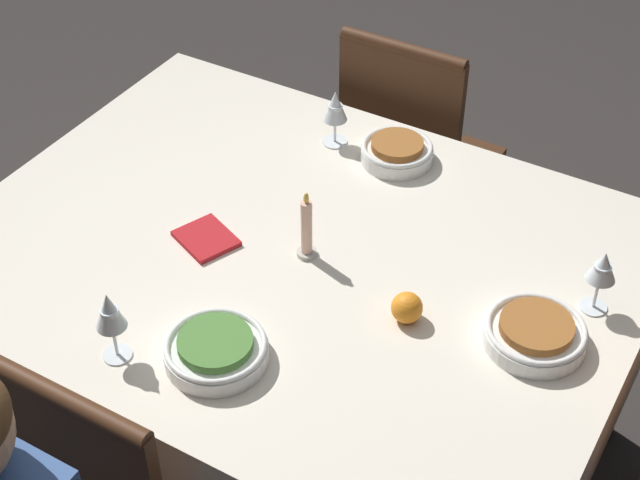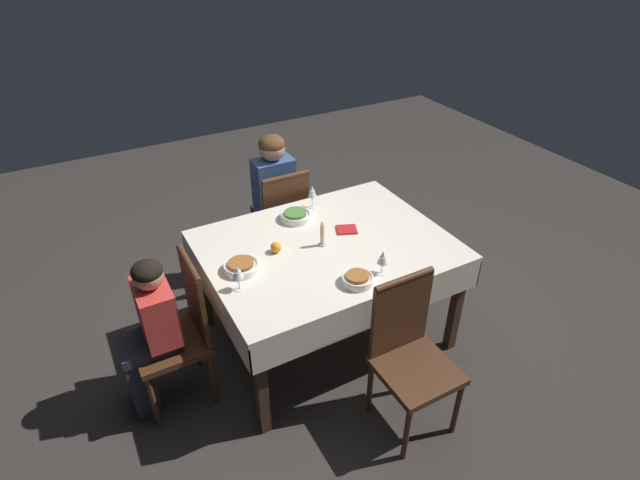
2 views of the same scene
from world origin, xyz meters
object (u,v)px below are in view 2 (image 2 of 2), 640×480
at_px(wine_glass_south, 383,258).
at_px(chair_south, 410,351).
at_px(wine_glass_north, 312,192).
at_px(bowl_south, 357,279).
at_px(chair_west, 180,328).
at_px(orange_fruit, 276,247).
at_px(wine_glass_west, 238,273).
at_px(candle_centerpiece, 322,236).
at_px(person_adult_denim, 272,194).
at_px(napkin_red_folded, 347,230).
at_px(bowl_north, 295,216).
at_px(person_child_red, 149,332).
at_px(bowl_west, 241,267).
at_px(chair_north, 281,220).
at_px(dining_table, 326,254).

bearing_deg(wine_glass_south, chair_south, -98.06).
bearing_deg(wine_glass_north, bowl_south, -101.69).
relative_size(chair_west, orange_fruit, 14.13).
bearing_deg(orange_fruit, wine_glass_west, -144.78).
bearing_deg(candle_centerpiece, orange_fruit, 166.59).
height_order(person_adult_denim, napkin_red_folded, person_adult_denim).
bearing_deg(person_adult_denim, bowl_south, 86.37).
bearing_deg(chair_south, napkin_red_folded, 82.48).
distance_m(bowl_north, napkin_red_folded, 0.37).
bearing_deg(candle_centerpiece, wine_glass_west, -165.07).
bearing_deg(chair_west, wine_glass_north, 112.75).
bearing_deg(napkin_red_folded, wine_glass_west, -164.36).
distance_m(chair_south, wine_glass_south, 0.52).
distance_m(person_child_red, napkin_red_folded, 1.34).
relative_size(bowl_north, bowl_west, 1.00).
distance_m(person_adult_denim, wine_glass_north, 0.55).
distance_m(person_child_red, bowl_south, 1.19).
height_order(wine_glass_north, napkin_red_folded, wine_glass_north).
relative_size(chair_west, wine_glass_north, 5.60).
relative_size(chair_south, bowl_north, 4.50).
distance_m(chair_south, wine_glass_west, 1.02).
distance_m(person_child_red, candle_centerpiece, 1.13).
bearing_deg(napkin_red_folded, chair_north, 101.53).
bearing_deg(wine_glass_west, bowl_south, -23.89).
bearing_deg(orange_fruit, dining_table, -12.76).
relative_size(chair_south, bowl_west, 4.52).
bearing_deg(bowl_south, bowl_west, 141.46).
xyz_separation_m(bowl_west, orange_fruit, (0.25, 0.07, 0.01)).
height_order(wine_glass_south, candle_centerpiece, candle_centerpiece).
bearing_deg(person_child_red, wine_glass_west, 73.68).
height_order(bowl_north, bowl_south, same).
bearing_deg(chair_north, bowl_west, 52.44).
relative_size(dining_table, orange_fruit, 22.69).
xyz_separation_m(chair_south, candle_centerpiece, (-0.11, 0.79, 0.33)).
xyz_separation_m(wine_glass_north, wine_glass_west, (-0.77, -0.61, -0.01)).
bearing_deg(bowl_south, bowl_north, 89.69).
bearing_deg(dining_table, bowl_south, -95.43).
xyz_separation_m(wine_glass_south, napkin_red_folded, (0.06, 0.48, -0.10)).
bearing_deg(napkin_red_folded, chair_west, -175.76).
distance_m(chair_north, chair_south, 1.57).
bearing_deg(chair_west, wine_glass_south, 70.03).
relative_size(person_child_red, bowl_south, 5.55).
xyz_separation_m(dining_table, chair_south, (0.08, -0.79, -0.18)).
xyz_separation_m(person_adult_denim, orange_fruit, (-0.36, -0.87, 0.14)).
distance_m(dining_table, orange_fruit, 0.34).
height_order(bowl_south, candle_centerpiece, candle_centerpiece).
relative_size(chair_north, person_adult_denim, 0.81).
relative_size(dining_table, chair_south, 1.61).
bearing_deg(bowl_north, candle_centerpiece, -88.99).
distance_m(wine_glass_west, wine_glass_south, 0.81).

